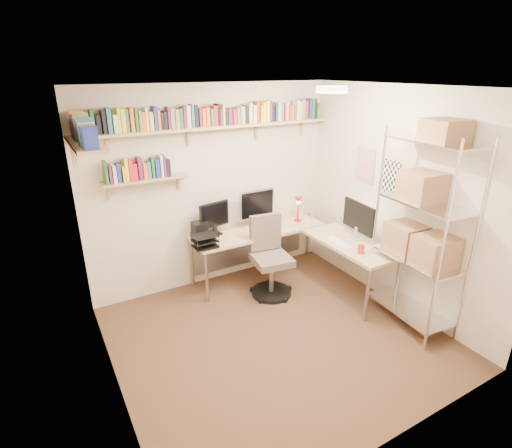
{
  "coord_description": "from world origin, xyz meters",
  "views": [
    {
      "loc": [
        -1.93,
        -2.93,
        2.66
      ],
      "look_at": [
        0.07,
        0.55,
        1.08
      ],
      "focal_mm": 28.0,
      "sensor_mm": 36.0,
      "label": 1
    }
  ],
  "objects": [
    {
      "name": "wall_shelves",
      "position": [
        -0.41,
        1.3,
        2.03
      ],
      "size": [
        3.12,
        1.09,
        0.8
      ],
      "color": "tan",
      "rests_on": "ground"
    },
    {
      "name": "ground",
      "position": [
        0.0,
        0.0,
        0.0
      ],
      "size": [
        3.2,
        3.2,
        0.0
      ],
      "primitive_type": "plane",
      "color": "#49331F",
      "rests_on": "ground"
    },
    {
      "name": "room_shell",
      "position": [
        0.0,
        0.0,
        1.55
      ],
      "size": [
        3.24,
        3.04,
        2.52
      ],
      "color": "beige",
      "rests_on": "ground"
    },
    {
      "name": "corner_desk",
      "position": [
        0.57,
        0.98,
        0.68
      ],
      "size": [
        2.0,
        1.8,
        1.2
      ],
      "color": "beige",
      "rests_on": "ground"
    },
    {
      "name": "wire_rack",
      "position": [
        1.42,
        -0.5,
        1.26
      ],
      "size": [
        0.53,
        0.95,
        2.22
      ],
      "rotation": [
        0.0,
        0.0,
        -0.09
      ],
      "color": "silver",
      "rests_on": "ground"
    },
    {
      "name": "office_chair",
      "position": [
        0.41,
        0.81,
        0.42
      ],
      "size": [
        0.53,
        0.53,
        1.0
      ],
      "rotation": [
        0.0,
        0.0,
        -0.14
      ],
      "color": "black",
      "rests_on": "ground"
    }
  ]
}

